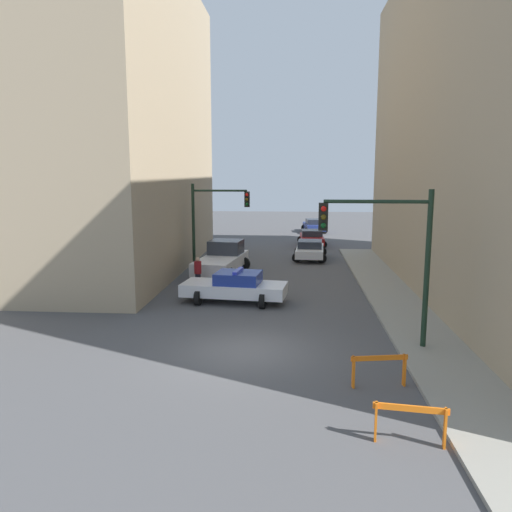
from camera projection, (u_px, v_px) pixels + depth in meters
The scene contains 13 objects.
ground_plane at pixel (246, 351), 16.56m from camera, with size 120.00×120.00×0.00m, color #4C4C4F.
sidewalk_right at pixel (437, 354), 16.08m from camera, with size 2.40×44.00×0.12m.
building_corner_left at pixel (68, 123), 29.78m from camera, with size 14.00×20.00×17.49m.
traffic_light_near at pixel (392, 245), 16.18m from camera, with size 3.64×0.35×5.20m.
traffic_light_far at pixel (212, 215), 29.34m from camera, with size 3.44×0.35×5.20m.
police_car at pixel (235, 287), 22.66m from camera, with size 4.88×2.71×1.52m.
white_truck at pixel (222, 259), 28.78m from camera, with size 3.08×5.61×1.90m.
parked_car_near at pixel (310, 249), 33.90m from camera, with size 2.45×4.40×1.31m.
parked_car_mid at pixel (312, 238), 40.11m from camera, with size 2.31×4.32×1.31m.
parked_car_far at pixel (314, 225), 49.33m from camera, with size 2.53×4.45×1.31m.
pedestrian_crossing at pixel (198, 273), 25.10m from camera, with size 0.44×0.44×1.66m.
barrier_front at pixel (410, 418), 10.75m from camera, with size 1.59×0.35×0.90m.
barrier_mid at pixel (379, 365), 13.67m from camera, with size 1.58×0.41×0.90m.
Camera 1 is at (1.56, -15.73, 5.84)m, focal length 35.00 mm.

